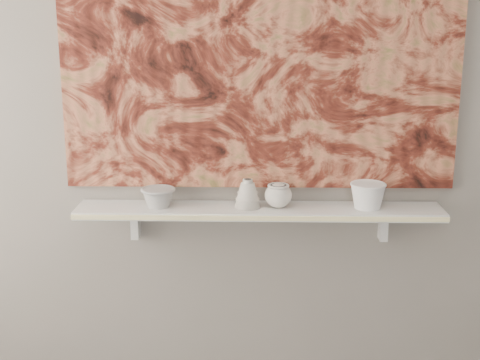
{
  "coord_description": "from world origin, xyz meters",
  "views": [
    {
      "loc": [
        -0.02,
        -0.94,
        1.68
      ],
      "look_at": [
        -0.07,
        1.49,
        1.04
      ],
      "focal_mm": 50.0,
      "sensor_mm": 36.0,
      "label": 1
    }
  ],
  "objects_px": {
    "bowl_grey": "(158,197)",
    "cup_cream": "(278,195)",
    "bell_vessel": "(248,193)",
    "bowl_white": "(368,195)",
    "shelf": "(259,211)",
    "painting": "(260,44)"
  },
  "relations": [
    {
      "from": "bell_vessel",
      "to": "bowl_white",
      "type": "height_order",
      "value": "bell_vessel"
    },
    {
      "from": "shelf",
      "to": "bowl_grey",
      "type": "relative_size",
      "value": 10.65
    },
    {
      "from": "bowl_grey",
      "to": "cup_cream",
      "type": "height_order",
      "value": "cup_cream"
    },
    {
      "from": "shelf",
      "to": "bowl_grey",
      "type": "height_order",
      "value": "bowl_grey"
    },
    {
      "from": "shelf",
      "to": "bowl_white",
      "type": "distance_m",
      "value": 0.42
    },
    {
      "from": "cup_cream",
      "to": "bowl_white",
      "type": "xyz_separation_m",
      "value": [
        0.34,
        0.0,
        0.0
      ]
    },
    {
      "from": "shelf",
      "to": "bowl_white",
      "type": "bearing_deg",
      "value": 0.0
    },
    {
      "from": "bowl_grey",
      "to": "cup_cream",
      "type": "relative_size",
      "value": 1.27
    },
    {
      "from": "shelf",
      "to": "cup_cream",
      "type": "xyz_separation_m",
      "value": [
        0.07,
        0.0,
        0.06
      ]
    },
    {
      "from": "shelf",
      "to": "bowl_grey",
      "type": "xyz_separation_m",
      "value": [
        -0.39,
        0.0,
        0.05
      ]
    },
    {
      "from": "cup_cream",
      "to": "bell_vessel",
      "type": "bearing_deg",
      "value": 180.0
    },
    {
      "from": "bell_vessel",
      "to": "bowl_white",
      "type": "xyz_separation_m",
      "value": [
        0.46,
        0.0,
        -0.01
      ]
    },
    {
      "from": "painting",
      "to": "bowl_grey",
      "type": "height_order",
      "value": "painting"
    },
    {
      "from": "bowl_white",
      "to": "shelf",
      "type": "bearing_deg",
      "value": 180.0
    },
    {
      "from": "bowl_grey",
      "to": "bowl_white",
      "type": "distance_m",
      "value": 0.8
    },
    {
      "from": "painting",
      "to": "bowl_white",
      "type": "distance_m",
      "value": 0.7
    },
    {
      "from": "bowl_grey",
      "to": "bowl_white",
      "type": "bearing_deg",
      "value": 0.0
    },
    {
      "from": "cup_cream",
      "to": "bell_vessel",
      "type": "distance_m",
      "value": 0.12
    },
    {
      "from": "cup_cream",
      "to": "bell_vessel",
      "type": "relative_size",
      "value": 0.93
    },
    {
      "from": "bell_vessel",
      "to": "bowl_grey",
      "type": "bearing_deg",
      "value": 180.0
    },
    {
      "from": "bowl_grey",
      "to": "bowl_white",
      "type": "height_order",
      "value": "bowl_white"
    },
    {
      "from": "shelf",
      "to": "painting",
      "type": "xyz_separation_m",
      "value": [
        0.0,
        0.08,
        0.62
      ]
    }
  ]
}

